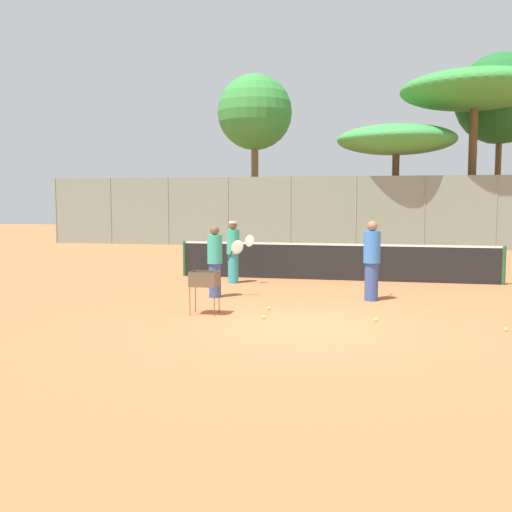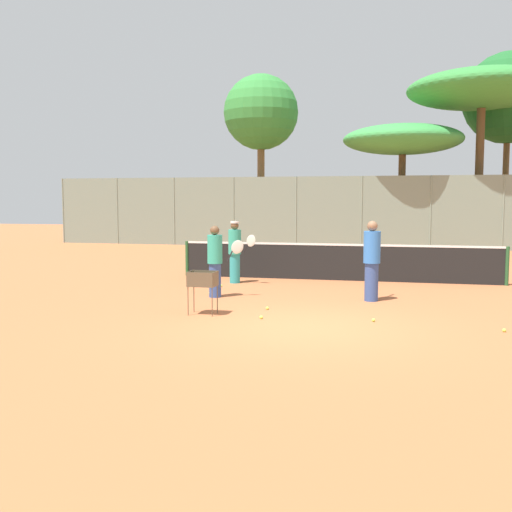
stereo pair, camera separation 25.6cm
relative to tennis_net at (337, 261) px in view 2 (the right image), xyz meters
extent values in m
plane|color=#B26038|center=(0.00, -6.61, -0.56)|extent=(80.00, 80.00, 0.00)
cylinder|color=#26592D|center=(-4.61, 0.00, -0.02)|extent=(0.10, 0.10, 1.07)
cylinder|color=#26592D|center=(4.61, 0.00, -0.02)|extent=(0.10, 0.10, 1.07)
cube|color=black|center=(0.00, 0.00, -0.05)|extent=(9.21, 0.01, 1.01)
cube|color=white|center=(0.00, 0.00, 0.48)|extent=(9.21, 0.02, 0.06)
cylinder|color=gray|center=(-15.96, 11.89, 1.17)|extent=(0.08, 0.08, 3.47)
cylinder|color=gray|center=(-12.76, 11.89, 1.17)|extent=(0.08, 0.08, 3.47)
cylinder|color=gray|center=(-9.57, 11.89, 1.17)|extent=(0.08, 0.08, 3.47)
cylinder|color=gray|center=(-6.38, 11.89, 1.17)|extent=(0.08, 0.08, 3.47)
cylinder|color=gray|center=(-3.19, 11.89, 1.17)|extent=(0.08, 0.08, 3.47)
cylinder|color=gray|center=(0.00, 11.89, 1.17)|extent=(0.08, 0.08, 3.47)
cylinder|color=gray|center=(3.19, 11.89, 1.17)|extent=(0.08, 0.08, 3.47)
cylinder|color=gray|center=(6.38, 11.89, 1.17)|extent=(0.08, 0.08, 3.47)
cube|color=gray|center=(0.00, 11.89, 1.17)|extent=(31.91, 0.01, 3.47)
cylinder|color=brown|center=(-5.54, 14.41, 2.34)|extent=(0.39, 0.39, 5.79)
sphere|color=#338438|center=(-5.54, 14.41, 6.43)|extent=(3.99, 3.99, 3.99)
cylinder|color=brown|center=(7.20, 16.70, 2.55)|extent=(0.32, 0.32, 6.21)
sphere|color=#1E6028|center=(7.20, 16.70, 7.07)|extent=(4.73, 4.73, 4.73)
cylinder|color=brown|center=(5.50, 13.67, 2.80)|extent=(0.40, 0.40, 6.71)
ellipsoid|color=#338438|center=(5.50, 13.67, 7.04)|extent=(7.08, 7.08, 1.77)
cylinder|color=brown|center=(1.86, 13.67, 1.73)|extent=(0.36, 0.36, 4.57)
ellipsoid|color=#388E42|center=(1.86, 13.67, 4.75)|extent=(5.90, 5.90, 1.47)
cylinder|color=#334C8C|center=(1.11, -3.38, -0.12)|extent=(0.31, 0.31, 0.88)
cylinder|color=blue|center=(1.11, -3.38, 0.69)|extent=(0.39, 0.39, 0.73)
sphere|color=#8C6647|center=(1.11, -3.38, 1.18)|extent=(0.24, 0.24, 0.24)
cylinder|color=black|center=(1.20, -3.02, 0.51)|extent=(0.06, 0.15, 0.27)
ellipsoid|color=silver|center=(1.24, -2.84, 0.73)|extent=(0.13, 0.39, 0.43)
cylinder|color=teal|center=(-2.76, -1.21, -0.15)|extent=(0.29, 0.29, 0.82)
cylinder|color=teal|center=(-2.76, -1.21, 0.60)|extent=(0.36, 0.36, 0.68)
sphere|color=brown|center=(-2.76, -1.21, 1.06)|extent=(0.22, 0.22, 0.22)
cylinder|color=white|center=(-2.76, -1.21, 1.15)|extent=(0.23, 0.23, 0.06)
cylinder|color=black|center=(-2.41, -1.32, 0.43)|extent=(0.15, 0.07, 0.27)
ellipsoid|color=silver|center=(-2.24, -1.38, 0.65)|extent=(0.39, 0.16, 0.43)
cylinder|color=#334C8C|center=(-2.57, -3.69, -0.15)|extent=(0.29, 0.29, 0.82)
cylinder|color=teal|center=(-2.57, -3.69, 0.60)|extent=(0.36, 0.36, 0.68)
sphere|color=brown|center=(-2.57, -3.69, 1.05)|extent=(0.22, 0.22, 0.22)
cylinder|color=black|center=(-2.23, -3.58, 0.43)|extent=(0.15, 0.07, 0.27)
ellipsoid|color=silver|center=(-2.05, -3.53, 0.65)|extent=(0.39, 0.14, 0.43)
cylinder|color=brown|center=(-2.43, -6.00, -0.27)|extent=(0.02, 0.02, 0.58)
cylinder|color=brown|center=(-1.92, -6.00, -0.27)|extent=(0.02, 0.02, 0.58)
cylinder|color=brown|center=(-2.43, -5.64, -0.27)|extent=(0.02, 0.02, 0.58)
cylinder|color=brown|center=(-1.92, -5.64, -0.27)|extent=(0.02, 0.02, 0.58)
cube|color=brown|center=(-2.18, -5.82, 0.03)|extent=(0.55, 0.40, 0.01)
cube|color=brown|center=(-2.18, -6.02, 0.18)|extent=(0.55, 0.01, 0.30)
cube|color=brown|center=(-2.18, -5.62, 0.18)|extent=(0.55, 0.01, 0.30)
cube|color=brown|center=(-2.45, -5.82, 0.18)|extent=(0.01, 0.40, 0.30)
cube|color=brown|center=(-1.90, -5.82, 0.18)|extent=(0.01, 0.40, 0.30)
sphere|color=#D1E54C|center=(-2.30, -5.95, 0.12)|extent=(0.07, 0.07, 0.07)
sphere|color=#D1E54C|center=(-2.03, -5.94, 0.07)|extent=(0.07, 0.07, 0.07)
sphere|color=#D1E54C|center=(-1.96, -5.71, 0.12)|extent=(0.07, 0.07, 0.07)
sphere|color=#D1E54C|center=(-2.32, -5.92, 0.12)|extent=(0.07, 0.07, 0.07)
sphere|color=#D1E54C|center=(-2.31, -5.80, 0.07)|extent=(0.07, 0.07, 0.07)
sphere|color=#D1E54C|center=(-2.11, -5.78, 0.07)|extent=(0.07, 0.07, 0.07)
sphere|color=#D1E54C|center=(-1.99, -5.86, 0.12)|extent=(0.07, 0.07, 0.07)
sphere|color=#D1E54C|center=(-1.99, -5.79, 0.07)|extent=(0.07, 0.07, 0.07)
sphere|color=#D1E54C|center=(-2.00, -5.94, 0.07)|extent=(0.07, 0.07, 0.07)
sphere|color=#D1E54C|center=(-2.21, -5.87, 0.07)|extent=(0.07, 0.07, 0.07)
sphere|color=#D1E54C|center=(-2.06, -5.92, 0.12)|extent=(0.07, 0.07, 0.07)
sphere|color=#D1E54C|center=(-2.10, -5.74, 0.12)|extent=(0.07, 0.07, 0.07)
sphere|color=#D1E54C|center=(3.55, -6.17, -0.52)|extent=(0.07, 0.07, 0.07)
sphere|color=#D1E54C|center=(-2.82, -3.30, -0.52)|extent=(0.07, 0.07, 0.07)
sphere|color=#D1E54C|center=(-1.00, -5.02, -0.52)|extent=(0.07, 0.07, 0.07)
sphere|color=#D1E54C|center=(1.26, -5.79, -0.52)|extent=(0.07, 0.07, 0.07)
sphere|color=#D1E54C|center=(-0.91, -6.01, -0.52)|extent=(0.07, 0.07, 0.07)
sphere|color=#D1E54C|center=(-2.91, -2.04, -0.52)|extent=(0.07, 0.07, 0.07)
camera|label=1|loc=(1.40, -17.38, 1.78)|focal=42.00mm
camera|label=2|loc=(1.65, -17.32, 1.78)|focal=42.00mm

